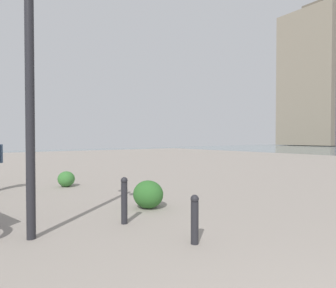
% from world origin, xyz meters
% --- Properties ---
extents(building_highrise, '(12.80, 12.57, 33.42)m').
position_xyz_m(building_highrise, '(33.21, -66.87, 15.68)').
color(building_highrise, gray).
rests_on(building_highrise, ground).
extents(lamppost, '(0.98, 0.28, 4.36)m').
position_xyz_m(lamppost, '(5.01, 1.03, 2.87)').
color(lamppost, '#232328').
rests_on(lamppost, ground).
extents(bollard_near, '(0.13, 0.13, 0.76)m').
position_xyz_m(bollard_near, '(3.28, -0.95, 0.40)').
color(bollard_near, '#232328').
rests_on(bollard_near, ground).
extents(bollard_mid, '(0.13, 0.13, 0.89)m').
position_xyz_m(bollard_mid, '(4.83, -0.56, 0.46)').
color(bollard_mid, '#232328').
rests_on(bollard_mid, ground).
extents(shrub_low, '(0.61, 0.55, 0.52)m').
position_xyz_m(shrub_low, '(9.64, -0.91, 0.26)').
color(shrub_low, '#387533').
rests_on(shrub_low, ground).
extents(shrub_round, '(0.76, 0.68, 0.64)m').
position_xyz_m(shrub_round, '(5.58, -1.57, 0.32)').
color(shrub_round, '#2D6628').
rests_on(shrub_round, ground).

